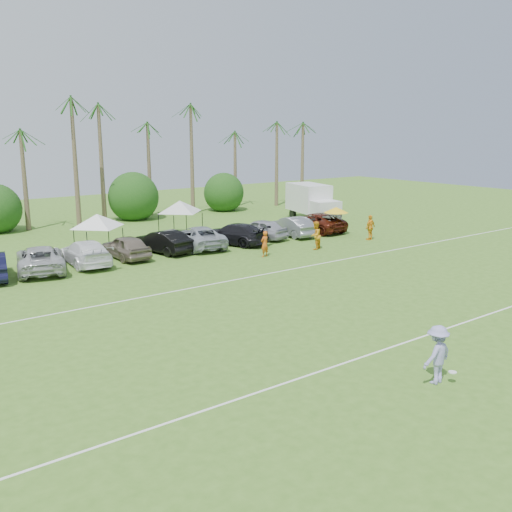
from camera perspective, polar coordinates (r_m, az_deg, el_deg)
ground at (r=21.84m, az=17.13°, el=-10.39°), size 120.00×120.00×0.00m
field_lines at (r=26.95m, az=3.30°, el=-5.40°), size 80.00×12.10×0.01m
palm_tree_4 at (r=51.15m, az=-22.96°, el=10.69°), size 2.40×2.40×8.90m
palm_tree_5 at (r=52.27m, az=-18.71°, el=11.99°), size 2.40×2.40×9.90m
palm_tree_6 at (r=53.68m, az=-14.62°, el=13.16°), size 2.40×2.40×10.90m
palm_tree_7 at (r=55.35m, az=-10.73°, el=14.19°), size 2.40×2.40×11.90m
palm_tree_8 at (r=57.72m, az=-6.07°, el=11.70°), size 2.40×2.40×8.90m
palm_tree_9 at (r=60.43m, az=-1.92°, el=12.63°), size 2.40×2.40×9.90m
palm_tree_10 at (r=63.42m, az=1.89°, el=13.40°), size 2.40×2.40×10.90m
palm_tree_11 at (r=66.01m, az=4.70°, el=14.07°), size 2.40×2.40×11.90m
bush_tree_2 at (r=55.76m, az=-12.69°, el=5.58°), size 4.00×4.00×4.00m
bush_tree_3 at (r=60.50m, az=-3.98°, el=6.38°), size 4.00×4.00×4.00m
sideline_player_a at (r=37.80m, az=0.87°, el=1.22°), size 0.69×0.51×1.73m
sideline_player_b at (r=40.33m, az=5.96°, el=2.06°), size 1.19×1.08×1.99m
sideline_player_c at (r=44.42m, az=11.35°, el=2.82°), size 1.19×0.64×1.92m
box_truck at (r=52.90m, az=5.68°, el=5.43°), size 3.86×6.82×3.32m
canopy_tent_left at (r=40.08m, az=-15.63°, el=4.07°), size 3.89×3.89×3.15m
canopy_tent_right at (r=45.79m, az=-7.64°, el=5.51°), size 3.97×3.97×3.22m
market_umbrella at (r=46.10m, az=8.02°, el=4.59°), size 2.00×2.00×2.22m
frisbee_player at (r=20.11m, az=17.65°, el=-9.37°), size 1.34×0.93×2.01m
parked_car_2 at (r=36.20m, az=-20.79°, el=-0.26°), size 3.85×6.05×1.55m
parked_car_3 at (r=37.07m, az=-16.69°, el=0.32°), size 2.50×5.48×1.55m
parked_car_4 at (r=38.26m, az=-12.89°, el=0.91°), size 1.95×4.61×1.55m
parked_car_5 at (r=39.58m, az=-9.31°, el=1.44°), size 2.49×4.94×1.55m
parked_car_6 at (r=40.86m, az=-5.82°, el=1.90°), size 3.43×5.93×1.55m
parked_car_7 at (r=41.96m, az=-2.23°, el=2.23°), size 3.85×5.77×1.55m
parked_car_8 at (r=43.93m, az=0.43°, el=2.71°), size 2.83×4.86×1.55m
parked_car_9 at (r=45.28m, az=3.61°, el=2.98°), size 2.03×4.83×1.55m
parked_car_10 at (r=47.37m, az=5.90°, el=3.37°), size 2.83×5.70×1.55m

